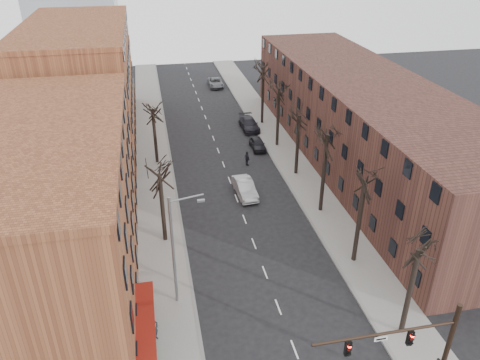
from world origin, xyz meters
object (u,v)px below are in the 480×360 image
parked_car_near (258,144)px  parked_car_mid (249,124)px  pedestrian_a (154,329)px  silver_sedan (245,188)px

parked_car_near → parked_car_mid: parked_car_mid is taller
pedestrian_a → parked_car_mid: bearing=24.7°
parked_car_mid → pedestrian_a: (-14.26, -35.59, 0.33)m
silver_sedan → parked_car_near: (3.95, 11.04, -0.12)m
silver_sedan → pedestrian_a: 20.60m
parked_car_mid → pedestrian_a: size_ratio=2.80×
parked_car_near → parked_car_mid: bearing=87.0°
parked_car_near → pedestrian_a: pedestrian_a is taller
parked_car_mid → parked_car_near: bearing=-93.9°
silver_sedan → parked_car_mid: size_ratio=0.91×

